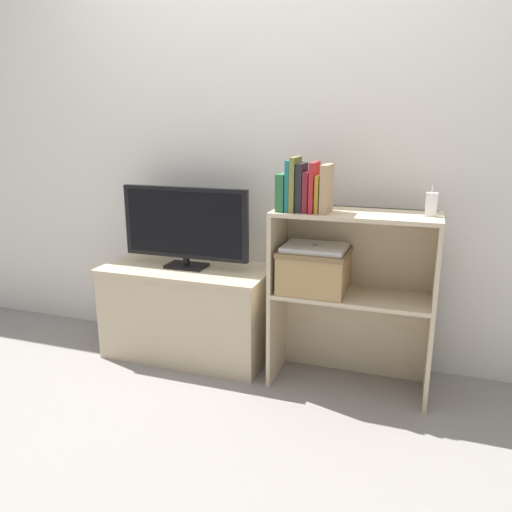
{
  "coord_description": "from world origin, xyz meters",
  "views": [
    {
      "loc": [
        0.81,
        -2.19,
        1.3
      ],
      "look_at": [
        0.0,
        0.16,
        0.64
      ],
      "focal_mm": 35.0,
      "sensor_mm": 36.0,
      "label": 1
    }
  ],
  "objects": [
    {
      "name": "bookshelf_upper_tier",
      "position": [
        0.5,
        0.22,
        0.75
      ],
      "size": [
        0.78,
        0.33,
        0.41
      ],
      "color": "#CCB793",
      "rests_on": "bookshelf_lower_tier"
    },
    {
      "name": "book_charcoal",
      "position": [
        0.25,
        0.1,
        1.01
      ],
      "size": [
        0.03,
        0.13,
        0.23
      ],
      "color": "#232328",
      "rests_on": "bookshelf_upper_tier"
    },
    {
      "name": "baby_monitor",
      "position": [
        0.83,
        0.16,
        0.95
      ],
      "size": [
        0.05,
        0.03,
        0.14
      ],
      "color": "white",
      "rests_on": "bookshelf_upper_tier"
    },
    {
      "name": "laptop",
      "position": [
        0.31,
        0.15,
        0.72
      ],
      "size": [
        0.3,
        0.24,
        0.02
      ],
      "color": "white",
      "rests_on": "storage_basket_left"
    },
    {
      "name": "book_maroon",
      "position": [
        0.28,
        0.1,
        0.99
      ],
      "size": [
        0.03,
        0.13,
        0.19
      ],
      "color": "maroon",
      "rests_on": "bookshelf_upper_tier"
    },
    {
      "name": "tv",
      "position": [
        -0.43,
        0.22,
        0.77
      ],
      "size": [
        0.73,
        0.14,
        0.45
      ],
      "color": "black",
      "rests_on": "tv_stand"
    },
    {
      "name": "tv_stand",
      "position": [
        -0.43,
        0.22,
        0.26
      ],
      "size": [
        0.94,
        0.46,
        0.53
      ],
      "color": "#CCB793",
      "rests_on": "ground_plane"
    },
    {
      "name": "storage_basket_left",
      "position": [
        0.31,
        0.15,
        0.61
      ],
      "size": [
        0.33,
        0.3,
        0.21
      ],
      "color": "tan",
      "rests_on": "bookshelf_lower_tier"
    },
    {
      "name": "book_mustard",
      "position": [
        0.33,
        0.1,
        0.99
      ],
      "size": [
        0.02,
        0.13,
        0.17
      ],
      "color": "gold",
      "rests_on": "bookshelf_upper_tier"
    },
    {
      "name": "book_tan",
      "position": [
        0.37,
        0.1,
        1.01
      ],
      "size": [
        0.04,
        0.15,
        0.22
      ],
      "color": "tan",
      "rests_on": "bookshelf_upper_tier"
    },
    {
      "name": "book_teal",
      "position": [
        0.19,
        0.1,
        1.02
      ],
      "size": [
        0.02,
        0.14,
        0.24
      ],
      "color": "#1E7075",
      "rests_on": "bookshelf_upper_tier"
    },
    {
      "name": "book_crimson",
      "position": [
        0.31,
        0.1,
        1.02
      ],
      "size": [
        0.02,
        0.16,
        0.23
      ],
      "color": "#B22328",
      "rests_on": "bookshelf_upper_tier"
    },
    {
      "name": "ground_plane",
      "position": [
        0.0,
        0.0,
        0.0
      ],
      "size": [
        16.0,
        16.0,
        0.0
      ],
      "primitive_type": "plane",
      "color": "gray"
    },
    {
      "name": "bookshelf_lower_tier",
      "position": [
        0.5,
        0.22,
        0.31
      ],
      "size": [
        0.78,
        0.33,
        0.49
      ],
      "color": "#CCB793",
      "rests_on": "ground_plane"
    },
    {
      "name": "book_forest",
      "position": [
        0.16,
        0.1,
        0.99
      ],
      "size": [
        0.04,
        0.15,
        0.18
      ],
      "color": "#286638",
      "rests_on": "bookshelf_upper_tier"
    },
    {
      "name": "book_olive",
      "position": [
        0.22,
        0.1,
        1.03
      ],
      "size": [
        0.02,
        0.15,
        0.25
      ],
      "color": "olive",
      "rests_on": "bookshelf_upper_tier"
    },
    {
      "name": "wall_back",
      "position": [
        0.0,
        0.48,
        1.2
      ],
      "size": [
        10.0,
        0.05,
        2.4
      ],
      "color": "silver",
      "rests_on": "ground_plane"
    }
  ]
}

